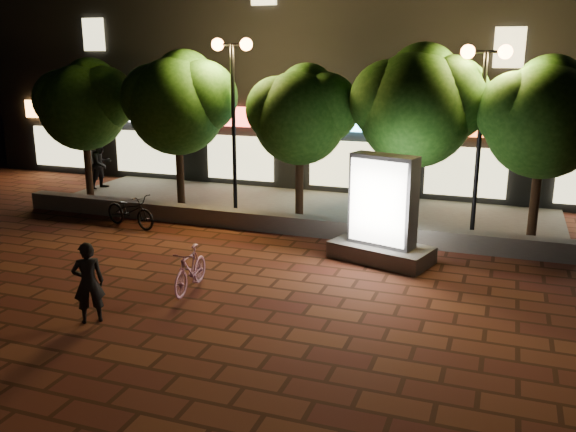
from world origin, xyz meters
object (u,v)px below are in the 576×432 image
at_px(tree_left, 179,100).
at_px(scooter_parked, 130,211).
at_px(ad_kiosk, 382,219).
at_px(pedestrian, 101,164).
at_px(tree_far_left, 85,102).
at_px(street_lamp_left, 233,82).
at_px(street_lamp_right, 483,92).
at_px(tree_mid, 302,111).
at_px(scooter_pink, 190,269).
at_px(tree_far_right, 546,114).
at_px(rider, 88,283).
at_px(tree_right, 419,102).

relative_size(tree_left, scooter_parked, 2.63).
distance_m(ad_kiosk, pedestrian, 11.82).
bearing_deg(tree_far_left, street_lamp_left, -2.76).
bearing_deg(street_lamp_right, tree_mid, 176.96).
height_order(tree_mid, scooter_pink, tree_mid).
distance_m(tree_far_right, pedestrian, 14.81).
height_order(tree_far_left, street_lamp_left, street_lamp_left).
xyz_separation_m(tree_mid, rider, (-1.40, -8.18, -2.44)).
distance_m(tree_far_right, scooter_parked, 11.49).
relative_size(scooter_parked, pedestrian, 1.05).
relative_size(tree_mid, tree_right, 0.89).
bearing_deg(scooter_pink, street_lamp_right, 43.45).
distance_m(tree_far_left, pedestrian, 2.73).
distance_m(street_lamp_left, pedestrian, 6.92).
bearing_deg(tree_far_right, tree_left, 180.00).
bearing_deg(tree_far_right, tree_far_left, -180.00).
bearing_deg(scooter_pink, tree_far_right, 37.40).
bearing_deg(rider, tree_far_left, -93.12).
height_order(tree_far_right, ad_kiosk, tree_far_right).
bearing_deg(rider, tree_right, -159.73).
bearing_deg(tree_mid, scooter_pink, -93.71).
bearing_deg(tree_far_right, ad_kiosk, -140.48).
bearing_deg(pedestrian, street_lamp_left, -94.48).
relative_size(tree_far_right, scooter_pink, 3.05).
bearing_deg(tree_mid, rider, -99.71).
height_order(tree_far_left, ad_kiosk, tree_far_left).
relative_size(scooter_pink, scooter_parked, 0.84).
distance_m(tree_far_left, ad_kiosk, 11.12).
distance_m(tree_far_right, scooter_pink, 9.70).
bearing_deg(scooter_parked, tree_left, 6.42).
xyz_separation_m(tree_far_right, scooter_parked, (-10.85, -2.46, -2.88)).
bearing_deg(street_lamp_right, pedestrian, 173.08).
xyz_separation_m(tree_far_left, ad_kiosk, (10.50, -2.89, -2.25)).
bearing_deg(tree_left, scooter_pink, -59.72).
bearing_deg(tree_far_right, street_lamp_right, -170.39).
bearing_deg(scooter_parked, tree_right, -57.65).
bearing_deg(street_lamp_left, street_lamp_right, 0.00).
relative_size(tree_far_left, street_lamp_left, 0.89).
height_order(tree_left, tree_right, tree_right).
xyz_separation_m(tree_right, street_lamp_left, (-5.36, -0.26, 0.46)).
relative_size(tree_left, tree_mid, 1.09).
bearing_deg(ad_kiosk, scooter_pink, -136.10).
relative_size(street_lamp_right, rider, 3.20).
distance_m(tree_mid, pedestrian, 8.46).
height_order(tree_far_left, pedestrian, tree_far_left).
height_order(ad_kiosk, scooter_pink, ad_kiosk).
relative_size(tree_far_right, street_lamp_right, 0.96).
bearing_deg(scooter_parked, pedestrian, 58.94).
bearing_deg(ad_kiosk, street_lamp_left, 152.50).
distance_m(tree_right, tree_far_right, 3.20).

